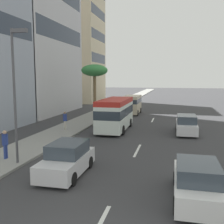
# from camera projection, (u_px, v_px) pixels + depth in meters

# --- Properties ---
(ground_plane) EXTENTS (198.00, 198.00, 0.00)m
(ground_plane) POSITION_uv_depth(u_px,v_px,m) (156.00, 114.00, 36.67)
(ground_plane) COLOR #38383A
(sidewalk_right) EXTENTS (162.00, 3.36, 0.15)m
(sidewalk_right) POSITION_uv_depth(u_px,v_px,m) (103.00, 112.00, 38.34)
(sidewalk_right) COLOR gray
(sidewalk_right) RESTS_ON ground_plane
(lane_stripe_mid) EXTENTS (3.20, 0.16, 0.01)m
(lane_stripe_mid) POSITION_uv_depth(u_px,v_px,m) (137.00, 150.00, 18.23)
(lane_stripe_mid) COLOR silver
(lane_stripe_mid) RESTS_ON ground_plane
(lane_stripe_far) EXTENTS (3.20, 0.16, 0.01)m
(lane_stripe_far) POSITION_uv_depth(u_px,v_px,m) (153.00, 120.00, 31.35)
(lane_stripe_far) COLOR silver
(lane_stripe_far) RESTS_ON ground_plane
(minibus_lead) EXTENTS (6.91, 2.42, 2.96)m
(minibus_lead) POSITION_uv_depth(u_px,v_px,m) (115.00, 113.00, 25.15)
(minibus_lead) COLOR silver
(minibus_lead) RESTS_ON ground_plane
(car_second) EXTENTS (4.29, 1.84, 1.62)m
(car_second) POSITION_uv_depth(u_px,v_px,m) (197.00, 182.00, 10.69)
(car_second) COLOR white
(car_second) RESTS_ON ground_plane
(car_third) EXTENTS (4.70, 1.82, 1.66)m
(car_third) POSITION_uv_depth(u_px,v_px,m) (186.00, 125.00, 23.74)
(car_third) COLOR silver
(car_third) RESTS_ON ground_plane
(car_fourth) EXTENTS (4.08, 1.85, 1.65)m
(car_fourth) POSITION_uv_depth(u_px,v_px,m) (67.00, 160.00, 13.63)
(car_fourth) COLOR silver
(car_fourth) RESTS_ON ground_plane
(van_fifth) EXTENTS (5.08, 2.19, 2.50)m
(van_fifth) POSITION_uv_depth(u_px,v_px,m) (132.00, 104.00, 36.54)
(van_fifth) COLOR beige
(van_fifth) RESTS_ON ground_plane
(pedestrian_near_lamp) EXTENTS (0.33, 0.38, 1.71)m
(pedestrian_near_lamp) POSITION_uv_depth(u_px,v_px,m) (5.00, 143.00, 15.77)
(pedestrian_near_lamp) COLOR navy
(pedestrian_near_lamp) RESTS_ON sidewalk_right
(pedestrian_mid_block) EXTENTS (0.37, 0.39, 1.68)m
(pedestrian_mid_block) POSITION_uv_depth(u_px,v_px,m) (65.00, 120.00, 24.67)
(pedestrian_mid_block) COLOR beige
(pedestrian_mid_block) RESTS_ON sidewalk_right
(palm_tree) EXTENTS (3.20, 3.20, 6.42)m
(palm_tree) POSITION_uv_depth(u_px,v_px,m) (94.00, 71.00, 32.37)
(palm_tree) COLOR brown
(palm_tree) RESTS_ON sidewalk_right
(street_lamp) EXTENTS (0.24, 0.97, 7.42)m
(street_lamp) POSITION_uv_depth(u_px,v_px,m) (16.00, 83.00, 14.53)
(street_lamp) COLOR #4C4C51
(street_lamp) RESTS_ON sidewalk_right
(office_tower_far) EXTENTS (10.65, 13.06, 36.85)m
(office_tower_far) POSITION_uv_depth(u_px,v_px,m) (68.00, 11.00, 53.94)
(office_tower_far) COLOR beige
(office_tower_far) RESTS_ON ground_plane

